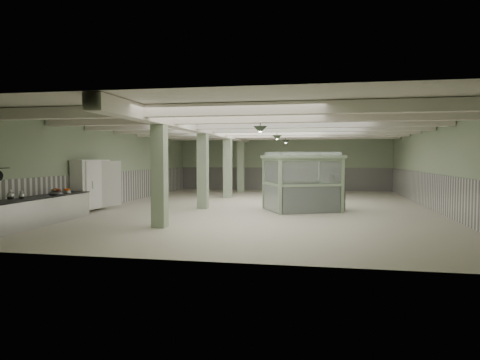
% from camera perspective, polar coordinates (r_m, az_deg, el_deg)
% --- Properties ---
extents(floor, '(20.00, 20.00, 0.00)m').
position_cam_1_polar(floor, '(18.78, 3.25, -3.62)').
color(floor, beige).
rests_on(floor, ground).
extents(ceiling, '(14.00, 20.00, 0.02)m').
position_cam_1_polar(ceiling, '(18.71, 3.28, 7.40)').
color(ceiling, silver).
rests_on(ceiling, wall_back).
extents(wall_back, '(14.00, 0.02, 3.60)m').
position_cam_1_polar(wall_back, '(28.61, 5.79, 2.26)').
color(wall_back, '#9AA987').
rests_on(wall_back, floor).
extents(wall_front, '(14.00, 0.02, 3.60)m').
position_cam_1_polar(wall_front, '(8.84, -4.94, 0.63)').
color(wall_front, '#9AA987').
rests_on(wall_front, floor).
extents(wall_left, '(0.02, 20.00, 3.60)m').
position_cam_1_polar(wall_left, '(20.74, -16.31, 1.88)').
color(wall_left, '#9AA987').
rests_on(wall_left, floor).
extents(wall_right, '(0.02, 20.00, 3.60)m').
position_cam_1_polar(wall_right, '(19.09, 24.61, 1.64)').
color(wall_right, '#9AA987').
rests_on(wall_right, floor).
extents(wainscot_left, '(0.05, 19.90, 1.50)m').
position_cam_1_polar(wainscot_left, '(20.77, -16.20, -1.02)').
color(wainscot_left, silver).
rests_on(wainscot_left, floor).
extents(wainscot_right, '(0.05, 19.90, 1.50)m').
position_cam_1_polar(wainscot_right, '(19.13, 24.46, -1.51)').
color(wainscot_right, silver).
rests_on(wainscot_right, floor).
extents(wainscot_back, '(13.90, 0.05, 1.50)m').
position_cam_1_polar(wainscot_back, '(28.62, 5.78, 0.15)').
color(wainscot_back, silver).
rests_on(wainscot_back, floor).
extents(girder, '(0.45, 19.90, 0.40)m').
position_cam_1_polar(girder, '(19.17, -4.20, 6.63)').
color(girder, white).
rests_on(girder, ceiling).
extents(beam_a, '(13.90, 0.35, 0.32)m').
position_cam_1_polar(beam_a, '(11.33, -1.56, 9.37)').
color(beam_a, white).
rests_on(beam_a, ceiling).
extents(beam_b, '(13.90, 0.35, 0.32)m').
position_cam_1_polar(beam_b, '(13.77, 0.63, 8.24)').
color(beam_b, white).
rests_on(beam_b, ceiling).
extents(beam_c, '(13.90, 0.35, 0.32)m').
position_cam_1_polar(beam_c, '(16.23, 2.16, 7.44)').
color(beam_c, white).
rests_on(beam_c, ceiling).
extents(beam_d, '(13.90, 0.35, 0.32)m').
position_cam_1_polar(beam_d, '(18.70, 3.28, 6.85)').
color(beam_d, white).
rests_on(beam_d, ceiling).
extents(beam_e, '(13.90, 0.35, 0.32)m').
position_cam_1_polar(beam_e, '(21.18, 4.13, 6.39)').
color(beam_e, white).
rests_on(beam_e, ceiling).
extents(beam_f, '(13.90, 0.35, 0.32)m').
position_cam_1_polar(beam_f, '(23.66, 4.81, 6.03)').
color(beam_f, white).
rests_on(beam_f, ceiling).
extents(beam_g, '(13.90, 0.35, 0.32)m').
position_cam_1_polar(beam_g, '(26.15, 5.36, 5.74)').
color(beam_g, white).
rests_on(beam_g, ceiling).
extents(column_a, '(0.42, 0.42, 3.60)m').
position_cam_1_polar(column_a, '(13.42, -10.69, 1.40)').
color(column_a, '#91A686').
rests_on(column_a, floor).
extents(column_b, '(0.42, 0.42, 3.60)m').
position_cam_1_polar(column_b, '(18.17, -4.99, 1.84)').
color(column_b, '#91A686').
rests_on(column_b, floor).
extents(column_c, '(0.42, 0.42, 3.60)m').
position_cam_1_polar(column_c, '(23.03, -1.66, 2.10)').
color(column_c, '#91A686').
rests_on(column_c, floor).
extents(column_d, '(0.42, 0.42, 3.60)m').
position_cam_1_polar(column_d, '(26.95, 0.13, 2.23)').
color(column_d, '#91A686').
rests_on(column_d, floor).
extents(pendant_front, '(0.44, 0.44, 0.22)m').
position_cam_1_polar(pendant_front, '(13.66, 2.71, 6.72)').
color(pendant_front, '#2D3C2D').
rests_on(pendant_front, ceiling).
extents(pendant_mid, '(0.44, 0.44, 0.22)m').
position_cam_1_polar(pendant_mid, '(19.12, 4.96, 5.65)').
color(pendant_mid, '#2D3C2D').
rests_on(pendant_mid, ceiling).
extents(pendant_back, '(0.44, 0.44, 0.22)m').
position_cam_1_polar(pendant_back, '(24.10, 6.11, 5.09)').
color(pendant_back, '#2D3C2D').
rests_on(pendant_back, ceiling).
extents(prep_counter, '(0.91, 5.25, 0.91)m').
position_cam_1_polar(prep_counter, '(15.04, -25.90, -3.80)').
color(prep_counter, '#B3B4B8').
rests_on(prep_counter, floor).
extents(pitcher_near, '(0.20, 0.22, 0.25)m').
position_cam_1_polar(pitcher_near, '(14.49, -27.13, -1.83)').
color(pitcher_near, '#B3B4B8').
rests_on(pitcher_near, prep_counter).
extents(pitcher_far, '(0.27, 0.29, 0.32)m').
position_cam_1_polar(pitcher_far, '(14.38, -28.29, -1.76)').
color(pitcher_far, '#B3B4B8').
rests_on(pitcher_far, prep_counter).
extents(veg_colander, '(0.54, 0.54, 0.22)m').
position_cam_1_polar(veg_colander, '(15.81, -23.34, -1.44)').
color(veg_colander, '#45444A').
rests_on(veg_colander, prep_counter).
extents(orange_bowl, '(0.32, 0.32, 0.09)m').
position_cam_1_polar(orange_bowl, '(16.36, -22.06, -1.49)').
color(orange_bowl, '#B2B2B7').
rests_on(orange_bowl, prep_counter).
extents(walkin_cooler, '(1.01, 2.14, 1.96)m').
position_cam_1_polar(walkin_cooler, '(18.15, -19.15, -0.91)').
color(walkin_cooler, white).
rests_on(walkin_cooler, floor).
extents(guard_booth, '(3.53, 3.31, 2.39)m').
position_cam_1_polar(guard_booth, '(17.59, 8.22, 1.07)').
color(guard_booth, '#99B490').
rests_on(guard_booth, floor).
extents(filing_cabinet, '(0.60, 0.76, 1.48)m').
position_cam_1_polar(filing_cabinet, '(18.18, 12.90, -1.56)').
color(filing_cabinet, '#555647').
rests_on(filing_cabinet, floor).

